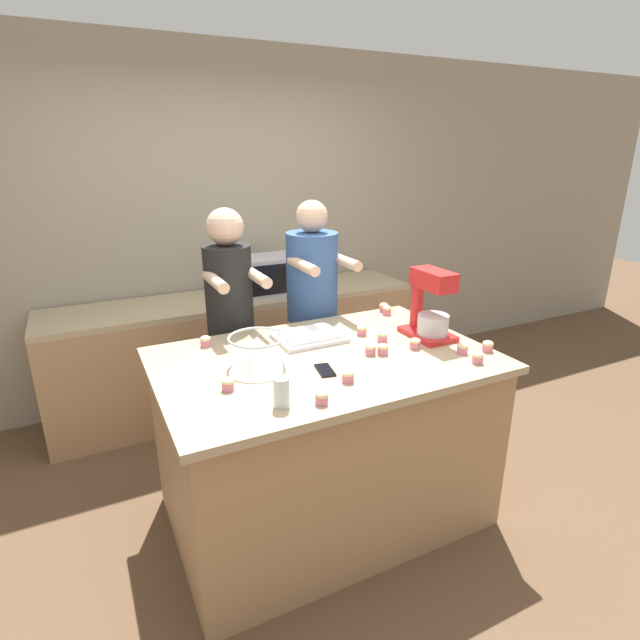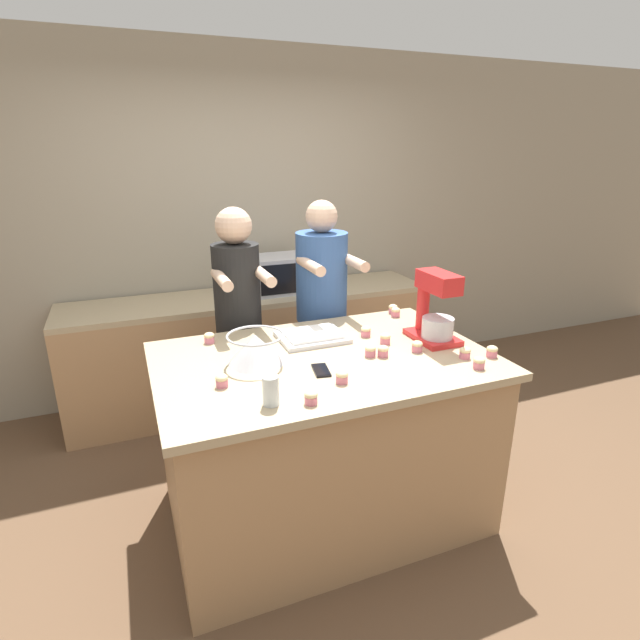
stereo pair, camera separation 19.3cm
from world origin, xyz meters
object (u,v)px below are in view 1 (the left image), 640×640
(drinking_glass, at_px, (281,392))
(cupcake_10, at_px, (228,384))
(cupcake_0, at_px, (387,310))
(cupcake_12, at_px, (488,346))
(cupcake_1, at_px, (370,349))
(person_left, at_px, (232,332))
(cupcake_7, at_px, (382,337))
(cupcake_2, at_px, (415,343))
(cupcake_11, at_px, (478,357))
(microwave_oven, at_px, (265,275))
(cupcake_4, at_px, (322,397))
(cupcake_6, at_px, (205,341))
(baking_tray, at_px, (309,336))
(cupcake_13, at_px, (462,348))
(mixing_bowl, at_px, (257,350))
(cupcake_5, at_px, (384,307))
(cupcake_8, at_px, (383,349))
(stand_mixer, at_px, (430,308))
(cell_phone, at_px, (325,370))
(cupcake_9, at_px, (362,330))
(cupcake_3, at_px, (348,376))

(drinking_glass, xyz_separation_m, cupcake_10, (-0.16, 0.24, -0.03))
(cupcake_0, xyz_separation_m, cupcake_10, (-1.20, -0.57, 0.00))
(cupcake_12, bearing_deg, cupcake_1, 157.47)
(person_left, bearing_deg, cupcake_7, -47.55)
(cupcake_2, xyz_separation_m, cupcake_11, (0.16, -0.29, 0.00))
(microwave_oven, distance_m, cupcake_2, 1.61)
(cupcake_4, distance_m, cupcake_6, 0.88)
(baking_tray, relative_size, drinking_glass, 2.86)
(baking_tray, xyz_separation_m, cupcake_0, (0.63, 0.17, 0.01))
(baking_tray, distance_m, cupcake_10, 0.70)
(cupcake_13, bearing_deg, mixing_bowl, 161.32)
(cupcake_5, bearing_deg, cupcake_12, -82.00)
(cupcake_13, bearing_deg, cupcake_10, 173.41)
(mixing_bowl, relative_size, cupcake_12, 4.75)
(cupcake_0, bearing_deg, cupcake_13, -90.69)
(cupcake_5, distance_m, cupcake_7, 0.54)
(cupcake_8, height_order, cupcake_12, same)
(stand_mixer, xyz_separation_m, cupcake_13, (0.01, -0.27, -0.14))
(person_left, distance_m, cupcake_12, 1.50)
(drinking_glass, distance_m, cupcake_1, 0.68)
(stand_mixer, bearing_deg, cupcake_0, 88.17)
(cupcake_13, bearing_deg, cell_phone, 170.33)
(microwave_oven, bearing_deg, person_left, -124.06)
(person_left, height_order, cupcake_11, person_left)
(cell_phone, bearing_deg, cupcake_2, 4.05)
(cupcake_0, xyz_separation_m, cupcake_6, (-1.16, -0.02, 0.00))
(cupcake_9, bearing_deg, stand_mixer, -30.91)
(cell_phone, xyz_separation_m, cupcake_1, (0.30, 0.08, 0.02))
(mixing_bowl, distance_m, cupcake_2, 0.83)
(cupcake_3, xyz_separation_m, cupcake_9, (0.37, 0.49, 0.00))
(cupcake_6, xyz_separation_m, cupcake_11, (1.14, -0.81, 0.00))
(cupcake_9, relative_size, cupcake_12, 1.00)
(drinking_glass, xyz_separation_m, cupcake_11, (1.02, -0.03, -0.03))
(person_left, relative_size, cupcake_5, 27.58)
(cupcake_9, xyz_separation_m, cupcake_11, (0.31, -0.59, 0.00))
(person_left, xyz_separation_m, cell_phone, (0.19, -0.90, 0.08))
(cupcake_2, bearing_deg, cupcake_4, -155.87)
(cell_phone, distance_m, cupcake_12, 0.88)
(drinking_glass, xyz_separation_m, cupcake_12, (1.18, 0.06, -0.03))
(drinking_glass, height_order, cupcake_0, drinking_glass)
(cupcake_1, bearing_deg, mixing_bowl, 166.44)
(cupcake_2, relative_size, cupcake_7, 1.00)
(cupcake_1, distance_m, cupcake_6, 0.87)
(drinking_glass, distance_m, cupcake_2, 0.90)
(cupcake_0, xyz_separation_m, cupcake_3, (-0.70, -0.73, 0.00))
(cupcake_0, xyz_separation_m, cupcake_5, (0.02, 0.06, 0.00))
(baking_tray, height_order, cupcake_9, cupcake_9)
(baking_tray, distance_m, cupcake_4, 0.73)
(cupcake_1, relative_size, cupcake_13, 1.00)
(cupcake_10, bearing_deg, cupcake_13, -6.59)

